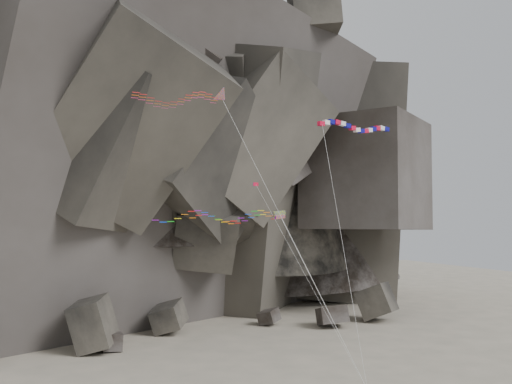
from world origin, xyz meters
name	(u,v)px	position (x,y,z in m)	size (l,w,h in m)	color
headland	(127,108)	(0.00, 70.00, 42.00)	(110.00, 70.00, 84.00)	#4B463D
boulder_field	(188,324)	(0.38, 32.62, 2.33)	(73.91, 15.06, 8.24)	#47423F
delta_kite	(174,98)	(-12.99, 0.46, 30.37)	(23.37, 5.38, 30.35)	red
banner_kite	(356,128)	(11.31, 4.66, 29.74)	(11.70, 10.10, 28.71)	red
parafoil_kite	(214,216)	(-8.00, 2.43, 19.21)	(20.71, 6.99, 18.08)	#C3E60C
pennant_kite	(277,225)	(-0.83, 2.25, 18.29)	(8.87, 8.05, 21.07)	red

